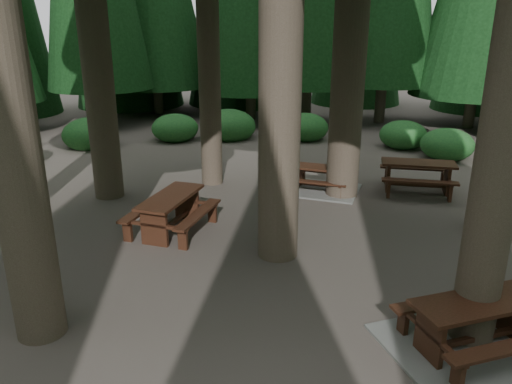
# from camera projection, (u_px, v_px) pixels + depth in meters

# --- Properties ---
(ground) EXTENTS (80.00, 80.00, 0.00)m
(ground) POSITION_uv_depth(u_px,v_px,m) (239.00, 257.00, 10.60)
(ground) COLOR #584E47
(ground) RESTS_ON ground
(picnic_table_a) EXTENTS (3.10, 2.87, 0.84)m
(picnic_table_a) POSITION_uv_depth(u_px,v_px,m) (473.00, 333.00, 7.51)
(picnic_table_a) COLOR gray
(picnic_table_a) RESTS_ON ground
(picnic_table_b) EXTENTS (2.07, 2.38, 0.90)m
(picnic_table_b) POSITION_uv_depth(u_px,v_px,m) (171.00, 208.00, 11.69)
(picnic_table_b) COLOR #331D0F
(picnic_table_b) RESTS_ON ground
(picnic_table_c) EXTENTS (2.52, 2.25, 0.73)m
(picnic_table_c) POSITION_uv_depth(u_px,v_px,m) (321.00, 183.00, 14.63)
(picnic_table_c) COLOR gray
(picnic_table_c) RESTS_ON ground
(picnic_table_d) EXTENTS (2.22, 1.86, 0.90)m
(picnic_table_d) POSITION_uv_depth(u_px,v_px,m) (418.00, 172.00, 14.44)
(picnic_table_d) COLOR #331D0F
(picnic_table_d) RESTS_ON ground
(shrub_ring) EXTENTS (23.86, 24.64, 1.49)m
(shrub_ring) POSITION_uv_depth(u_px,v_px,m) (275.00, 227.00, 11.11)
(shrub_ring) COLOR #205F2B
(shrub_ring) RESTS_ON ground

